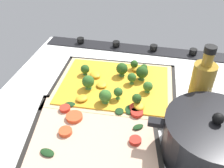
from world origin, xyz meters
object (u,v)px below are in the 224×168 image
baking_tray_back (94,132)px  veggie_pizza_back (95,129)px  baking_tray_front (114,87)px  broccoli_pizza (116,84)px  cooking_pot (211,140)px  oil_bottle (201,87)px

baking_tray_back → veggie_pizza_back: veggie_pizza_back is taller
baking_tray_front → broccoli_pizza: broccoli_pizza is taller
cooking_pot → oil_bottle: 15.58cm
baking_tray_front → cooking_pot: size_ratio=1.39×
cooking_pot → oil_bottle: (1.84, -15.18, 2.95)cm
veggie_pizza_back → oil_bottle: oil_bottle is taller
oil_bottle → cooking_pot: bearing=96.9°
baking_tray_back → veggie_pizza_back: 0.84cm
broccoli_pizza → baking_tray_front: bearing=-15.9°
baking_tray_front → broccoli_pizza: 1.55cm
baking_tray_front → broccoli_pizza: (-0.40, 0.12, 1.49)cm
baking_tray_front → veggie_pizza_back: size_ratio=1.16×
baking_tray_back → oil_bottle: size_ratio=1.82×
baking_tray_front → veggie_pizza_back: bearing=87.0°
broccoli_pizza → veggie_pizza_back: (1.40, 18.81, -0.79)cm
oil_bottle → veggie_pizza_back: bearing=28.8°
veggie_pizza_back → oil_bottle: 29.43cm
baking_tray_front → oil_bottle: (-24.04, 5.17, 7.83)cm
oil_bottle → baking_tray_front: bearing=-12.1°
broccoli_pizza → oil_bottle: 24.99cm
baking_tray_front → veggie_pizza_back: veggie_pizza_back is taller
baking_tray_front → oil_bottle: size_ratio=1.94×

